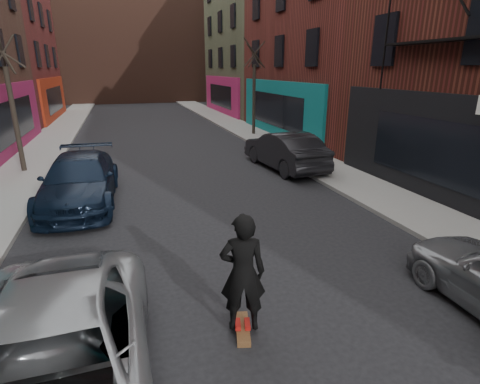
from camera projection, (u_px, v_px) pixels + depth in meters
sidewalk_left at (61, 130)px, 26.67m from camera, size 2.50×84.00×0.13m
sidewalk_right at (229, 123)px, 30.24m from camera, size 2.50×84.00×0.13m
building_far at (130, 47)px, 49.82m from camera, size 40.00×10.00×14.00m
tree_left_far at (10, 91)px, 14.78m from camera, size 2.00×2.00×6.50m
tree_right_far at (254, 80)px, 23.71m from camera, size 2.00×2.00×6.80m
parked_left_far at (51, 372)px, 4.49m from camera, size 2.50×5.37×1.49m
parked_left_end at (80, 180)px, 12.05m from camera, size 2.43×5.48×1.56m
parked_right_end at (284, 150)px, 16.36m from camera, size 2.16×5.08×1.63m
skateboard at (243, 329)px, 6.29m from camera, size 0.41×0.83×0.10m
skateboarder at (243, 273)px, 5.96m from camera, size 0.83×0.65×2.03m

